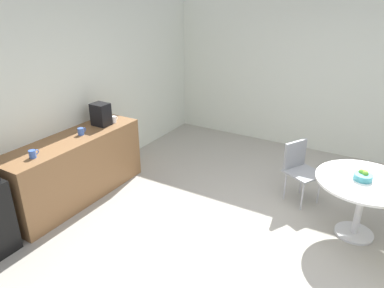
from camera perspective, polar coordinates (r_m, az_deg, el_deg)
name	(u,v)px	position (r m, az deg, el deg)	size (l,w,h in m)	color
ground_plane	(268,242)	(4.38, 12.16, -15.06)	(6.00, 6.00, 0.00)	#9E998E
wall_back	(72,98)	(5.33, -18.71, 7.07)	(6.00, 0.10, 2.60)	silver
wall_side_right	(334,80)	(6.55, 21.88, 9.48)	(0.10, 6.00, 2.60)	silver
counter_block	(76,168)	(5.13, -18.18, -3.70)	(2.05, 0.60, 0.90)	brown
round_table	(363,191)	(4.50, 25.76, -6.80)	(1.07, 1.07, 0.74)	silver
chair_gray	(299,165)	(5.03, 16.81, -3.18)	(0.57, 0.57, 0.83)	silver
fruit_bowl	(363,176)	(4.42, 25.79, -4.64)	(0.20, 0.20, 0.11)	teal
mug_white	(33,154)	(4.51, -24.21, -1.47)	(0.13, 0.08, 0.09)	#3F66BF
mug_green	(114,119)	(5.36, -12.45, 3.89)	(0.13, 0.08, 0.09)	white
mug_red	(81,131)	(5.01, -17.39, 1.95)	(0.13, 0.08, 0.09)	#3F66BF
coffee_maker	(101,114)	(5.27, -14.43, 4.63)	(0.20, 0.24, 0.32)	black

